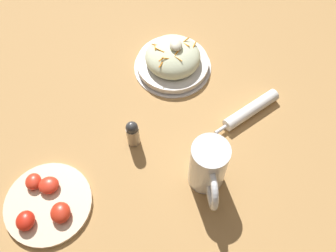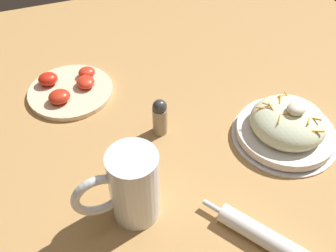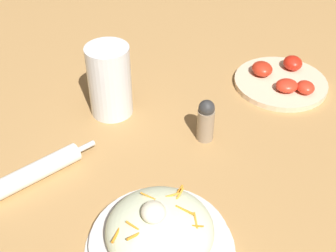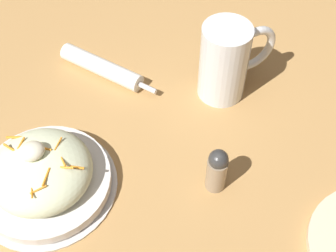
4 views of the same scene
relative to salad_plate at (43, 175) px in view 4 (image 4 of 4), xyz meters
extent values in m
plane|color=#B2844C|center=(-0.21, 0.07, -0.03)|extent=(1.43, 1.43, 0.00)
cylinder|color=silver|center=(0.00, 0.00, -0.03)|extent=(0.22, 0.22, 0.01)
cylinder|color=silver|center=(0.00, 0.00, -0.02)|extent=(0.20, 0.20, 0.02)
ellipsoid|color=beige|center=(0.00, 0.00, 0.01)|extent=(0.15, 0.15, 0.07)
cylinder|color=orange|center=(-0.03, 0.03, 0.04)|extent=(0.03, 0.02, 0.01)
cylinder|color=orange|center=(0.01, 0.05, 0.04)|extent=(0.02, 0.00, 0.01)
cylinder|color=orange|center=(0.03, -0.03, 0.04)|extent=(0.02, 0.03, 0.01)
cylinder|color=orange|center=(0.00, 0.04, 0.04)|extent=(0.02, 0.03, 0.00)
cylinder|color=orange|center=(-0.03, 0.02, 0.04)|extent=(0.00, 0.03, 0.01)
cylinder|color=orange|center=(0.01, -0.04, 0.04)|extent=(0.02, 0.02, 0.00)
cylinder|color=orange|center=(-0.01, -0.01, 0.05)|extent=(0.02, 0.02, 0.01)
cylinder|color=orange|center=(0.02, 0.05, 0.04)|extent=(0.01, 0.02, 0.00)
cylinder|color=orange|center=(-0.04, -0.01, 0.04)|extent=(0.02, 0.02, 0.00)
cylinder|color=orange|center=(0.02, -0.06, 0.04)|extent=(0.03, 0.02, 0.00)
cylinder|color=orange|center=(-0.05, 0.03, 0.04)|extent=(0.02, 0.02, 0.00)
ellipsoid|color=#EFEACC|center=(0.00, -0.01, 0.05)|extent=(0.04, 0.03, 0.02)
cylinder|color=white|center=(-0.34, -0.06, 0.04)|extent=(0.08, 0.08, 0.14)
cylinder|color=gold|center=(-0.34, -0.06, 0.00)|extent=(0.08, 0.08, 0.07)
cylinder|color=white|center=(-0.34, -0.06, 0.04)|extent=(0.08, 0.08, 0.01)
torus|color=white|center=(-0.40, -0.06, 0.05)|extent=(0.09, 0.02, 0.09)
cylinder|color=white|center=(-0.16, -0.20, -0.02)|extent=(0.12, 0.16, 0.03)
cylinder|color=silver|center=(-0.22, -0.11, -0.02)|extent=(0.03, 0.04, 0.01)
cylinder|color=gray|center=(-0.24, 0.11, 0.00)|extent=(0.03, 0.03, 0.06)
sphere|color=#333333|center=(-0.24, 0.11, 0.04)|extent=(0.03, 0.03, 0.03)
camera|label=1|loc=(-0.69, 0.04, 0.80)|focal=39.87mm
camera|label=2|loc=(-0.42, -0.42, 0.54)|focal=39.93mm
camera|label=3|loc=(0.40, -0.04, 0.53)|focal=48.90mm
camera|label=4|loc=(-0.01, 0.42, 0.60)|focal=49.66mm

